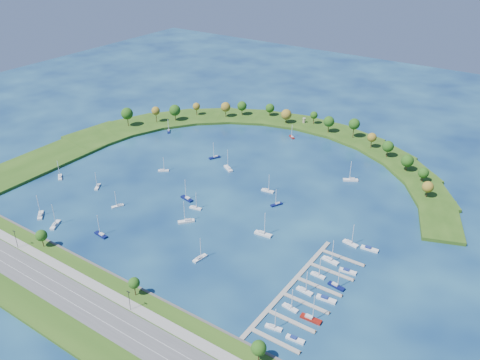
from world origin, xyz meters
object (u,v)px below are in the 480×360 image
Objects in this scene: docked_boat_9 at (348,271)px; moored_boat_5 at (60,177)px; moored_boat_2 at (268,190)px; moored_boat_6 at (277,204)px; moored_boat_14 at (351,179)px; moored_boat_3 at (169,131)px; docked_boat_11 at (369,249)px; docked_boat_8 at (330,260)px; dock_system at (304,291)px; docked_boat_3 at (311,318)px; moored_boat_13 at (40,215)px; moored_boat_9 at (200,258)px; moored_boat_15 at (186,221)px; moored_boat_8 at (196,207)px; docked_boat_7 at (336,286)px; moored_boat_11 at (118,206)px; moored_boat_16 at (98,186)px; docked_boat_0 at (274,327)px; moored_boat_12 at (55,224)px; docked_boat_2 at (290,307)px; moored_boat_7 at (228,168)px; moored_boat_1 at (187,198)px; moored_boat_17 at (163,170)px; docked_boat_5 at (326,299)px; docked_boat_6 at (318,275)px; harbor_tower at (304,120)px; docked_boat_4 at (305,290)px; moored_boat_0 at (292,137)px; moored_boat_18 at (215,157)px; docked_boat_10 at (350,243)px; docked_boat_1 at (295,339)px.

moored_boat_5 is at bearing 177.64° from docked_boat_9.
moored_boat_2 is 16.82m from moored_boat_6.
moored_boat_14 is (23.86, 52.92, 0.09)m from moored_boat_6.
moored_boat_3 reaches higher than docked_boat_11.
moored_boat_2 is 75.08m from docked_boat_8.
moored_boat_6 is at bearing 164.77° from docked_boat_11.
dock_system is at bearing 67.60° from moored_boat_6.
moored_boat_13 is at bearing -177.70° from docked_boat_3.
moored_boat_9 is 0.88× the size of moored_boat_15.
docked_boat_7 is at bearing -21.03° from moored_boat_8.
docked_boat_3 is at bearing -133.35° from moored_boat_13.
moored_boat_5 is at bearing -67.72° from moored_boat_11.
moored_boat_16 reaches higher than dock_system.
moored_boat_13 is (-28.56, -31.95, 0.08)m from moored_boat_11.
moored_boat_8 is at bearing 23.27° from moored_boat_14.
docked_boat_0 is (49.30, -85.73, -0.00)m from moored_boat_6.
moored_boat_12 is 1.00× the size of moored_boat_13.
docked_boat_2 is (153.72, 14.35, -0.06)m from moored_boat_13.
moored_boat_7 is at bearing -74.68° from moored_boat_13.
moored_boat_14 reaches higher than moored_boat_1.
moored_boat_17 is at bearing -61.83° from moored_boat_13.
moored_boat_14 is 1.01× the size of docked_boat_3.
moored_boat_7 is 135.74m from docked_boat_5.
dock_system is 7.65× the size of moored_boat_3.
moored_boat_17 is at bearing 139.71° from docked_boat_0.
docked_boat_6 is (62.14, -55.75, -0.03)m from moored_boat_2.
moored_boat_17 is (-108.32, -57.83, -0.10)m from moored_boat_14.
moored_boat_15 reaches higher than docked_boat_5.
moored_boat_9 is 71.87m from moored_boat_11.
moored_boat_7 is (-4.61, -98.62, -3.08)m from harbor_tower.
docked_boat_7 is at bearing 51.16° from docked_boat_4.
moored_boat_0 is 172.39m from docked_boat_7.
moored_boat_8 is 105.67m from docked_boat_3.
moored_boat_18 is (-68.25, 30.30, 0.03)m from moored_boat_6.
moored_boat_9 is 0.99× the size of docked_boat_7.
moored_boat_17 is at bearing 159.76° from docked_boat_2.
moored_boat_16 is at bearing -155.72° from moored_boat_2.
moored_boat_8 is 0.87× the size of docked_boat_10.
moored_boat_18 is 1.14× the size of docked_boat_6.
docked_boat_11 is at bearing -162.07° from moored_boat_1.
moored_boat_9 reaches higher than moored_boat_16.
docked_boat_11 is at bearing 83.59° from docked_boat_1.
moored_boat_2 is 0.89× the size of moored_boat_12.
moored_boat_7 reaches higher than docked_boat_8.
dock_system is 127.65m from moored_boat_7.
moored_boat_1 is 41.68m from moored_boat_17.
moored_boat_7 is 154.20m from docked_boat_1.
moored_boat_3 is at bearing -28.63° from moored_boat_14.
moored_boat_3 reaches higher than docked_boat_9.
moored_boat_1 reaches higher than docked_boat_7.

